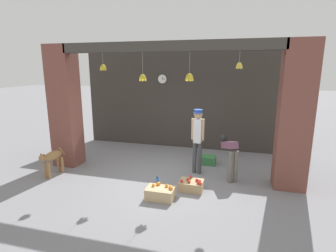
% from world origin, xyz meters
% --- Properties ---
extents(ground_plane, '(60.00, 60.00, 0.00)m').
position_xyz_m(ground_plane, '(0.00, 0.00, 0.00)').
color(ground_plane, gray).
extents(shop_back_wall, '(7.26, 0.12, 3.38)m').
position_xyz_m(shop_back_wall, '(0.00, 2.82, 1.69)').
color(shop_back_wall, '#38332D').
rests_on(shop_back_wall, ground_plane).
extents(shop_pillar_left, '(0.70, 0.60, 3.38)m').
position_xyz_m(shop_pillar_left, '(-2.98, 0.30, 1.69)').
color(shop_pillar_left, brown).
rests_on(shop_pillar_left, ground_plane).
extents(shop_pillar_right, '(0.70, 0.60, 3.38)m').
position_xyz_m(shop_pillar_right, '(2.98, 0.30, 1.69)').
color(shop_pillar_right, brown).
rests_on(shop_pillar_right, ground_plane).
extents(storefront_awning, '(5.36, 0.27, 0.95)m').
position_xyz_m(storefront_awning, '(-0.00, 0.12, 3.23)').
color(storefront_awning, '#3D3833').
extents(dog, '(0.30, 0.85, 0.71)m').
position_xyz_m(dog, '(-2.84, -0.58, 0.49)').
color(dog, '#9E7042').
rests_on(dog, ground_plane).
extents(shopkeeper, '(0.34, 0.29, 1.73)m').
position_xyz_m(shopkeeper, '(0.76, 0.57, 1.03)').
color(shopkeeper, '#424247').
rests_on(shopkeeper, ground_plane).
extents(worker_stooping, '(0.49, 0.76, 1.05)m').
position_xyz_m(worker_stooping, '(1.61, 0.41, 0.69)').
color(worker_stooping, '#6B665B').
rests_on(worker_stooping, ground_plane).
extents(fruit_crate_oranges, '(0.60, 0.40, 0.31)m').
position_xyz_m(fruit_crate_oranges, '(0.22, -1.05, 0.13)').
color(fruit_crate_oranges, tan).
rests_on(fruit_crate_oranges, ground_plane).
extents(fruit_crate_apples, '(0.54, 0.42, 0.28)m').
position_xyz_m(fruit_crate_apples, '(0.79, -0.46, 0.12)').
color(fruit_crate_apples, tan).
rests_on(fruit_crate_apples, ground_plane).
extents(produce_box_green, '(0.44, 0.39, 0.24)m').
position_xyz_m(produce_box_green, '(0.97, 1.33, 0.12)').
color(produce_box_green, '#387A42').
rests_on(produce_box_green, ground_plane).
extents(water_bottle, '(0.08, 0.08, 0.25)m').
position_xyz_m(water_bottle, '(-0.02, -0.51, 0.12)').
color(water_bottle, '#2D60AD').
rests_on(water_bottle, ground_plane).
extents(wall_clock, '(0.32, 0.03, 0.32)m').
position_xyz_m(wall_clock, '(-0.82, 2.74, 2.39)').
color(wall_clock, black).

